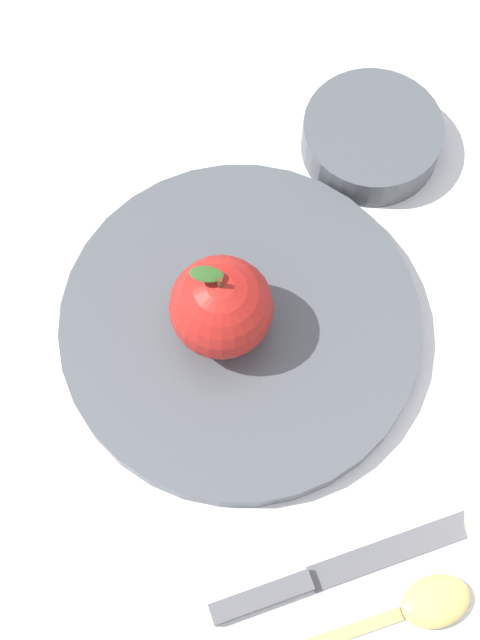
# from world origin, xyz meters

# --- Properties ---
(ground_plane) EXTENTS (2.40, 2.40, 0.00)m
(ground_plane) POSITION_xyz_m (0.00, 0.00, 0.00)
(ground_plane) COLOR silver
(dinner_plate) EXTENTS (0.27, 0.27, 0.02)m
(dinner_plate) POSITION_xyz_m (0.02, -0.04, 0.01)
(dinner_plate) COLOR #4C5156
(dinner_plate) RESTS_ON ground_plane
(apple) EXTENTS (0.07, 0.07, 0.09)m
(apple) POSITION_xyz_m (0.03, -0.02, 0.06)
(apple) COLOR #B21E19
(apple) RESTS_ON dinner_plate
(side_bowl) EXTENTS (0.11, 0.11, 0.03)m
(side_bowl) POSITION_xyz_m (-0.00, -0.23, 0.02)
(side_bowl) COLOR #4C5156
(side_bowl) RESTS_ON ground_plane
(knife) EXTENTS (0.15, 0.16, 0.01)m
(knife) POSITION_xyz_m (-0.12, 0.09, 0.00)
(knife) COLOR #59595E
(knife) RESTS_ON ground_plane
(spoon) EXTENTS (0.14, 0.15, 0.01)m
(spoon) POSITION_xyz_m (-0.18, 0.09, 0.01)
(spoon) COLOR #D8B766
(spoon) RESTS_ON ground_plane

